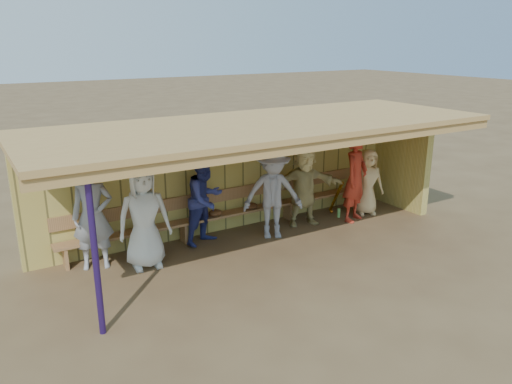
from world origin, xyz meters
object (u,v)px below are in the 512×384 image
Objects in this scene: player_h at (367,182)px; bench at (238,206)px; player_c at (205,199)px; player_b at (144,217)px; player_f at (304,186)px; player_e at (273,193)px; player_a at (93,216)px; player_g at (355,178)px.

player_h is 3.19m from bench.
player_b is at bearing 175.86° from player_c.
player_e is at bearing -148.69° from player_f.
player_c is 1.39m from player_e.
player_f is at bearing 13.19° from player_a.
player_c is 1.18× the size of player_h.
player_b reaches higher than player_c.
player_b reaches higher than player_h.
player_e reaches higher than player_h.
player_e is at bearing 6.45° from player_b.
player_e is (1.32, -0.44, 0.03)m from player_c.
player_g is (2.14, -0.12, 0.05)m from player_e.
player_a is at bearing -174.38° from bench.
player_a reaches higher than player_c.
player_c is at bearing 147.83° from player_g.
player_g is at bearing 5.17° from player_b.
player_a is at bearing -163.63° from player_e.
player_h is (0.55, 0.18, -0.22)m from player_g.
player_g is at bearing 9.78° from player_a.
player_a reaches higher than player_h.
player_e is at bearing 153.87° from player_g.
player_a is 4.52m from player_f.
player_e is 0.25× the size of bench.
player_g is (4.87, -0.13, 0.05)m from player_b.
player_g is (5.65, -0.56, 0.02)m from player_a.
player_f reaches higher than bench.
player_h is (5.42, 0.06, -0.17)m from player_b.
player_a is at bearing -163.02° from player_h.
player_f is (1.00, 0.27, -0.06)m from player_e.
player_b is 1.00× the size of player_e.
player_g reaches higher than player_e.
player_h is at bearing -12.32° from bench.
bench is (3.10, 0.31, -0.45)m from player_a.
player_b is 4.87m from player_g.
player_b is 1.48m from player_c.
player_c reaches higher than player_f.
player_g reaches higher than player_b.
player_h is (6.20, -0.37, -0.20)m from player_a.
player_g is 2.73m from bench.
player_e is 0.95× the size of player_g.
player_e is at bearing 8.26° from player_a.
player_h is (4.01, -0.37, -0.14)m from player_c.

